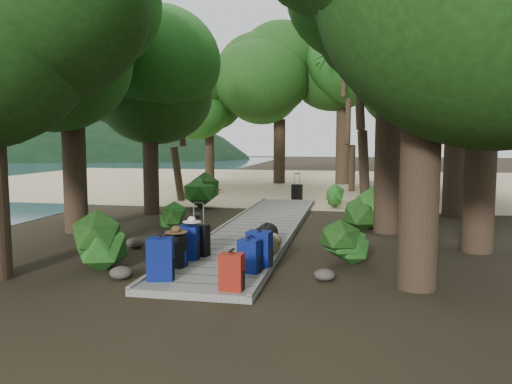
% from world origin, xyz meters
% --- Properties ---
extents(ground, '(120.00, 120.00, 0.00)m').
position_xyz_m(ground, '(0.00, 0.00, 0.00)').
color(ground, black).
rests_on(ground, ground).
extents(sand_beach, '(40.00, 22.00, 0.02)m').
position_xyz_m(sand_beach, '(0.00, 16.00, 0.01)').
color(sand_beach, '#D0BE8D').
rests_on(sand_beach, ground).
extents(distant_hill, '(32.00, 16.00, 12.00)m').
position_xyz_m(distant_hill, '(-40.00, 48.00, 0.00)').
color(distant_hill, black).
rests_on(distant_hill, ground).
extents(boardwalk, '(2.00, 12.00, 0.12)m').
position_xyz_m(boardwalk, '(0.00, 1.00, 0.06)').
color(boardwalk, slate).
rests_on(boardwalk, ground).
extents(backpack_left_a, '(0.47, 0.38, 0.78)m').
position_xyz_m(backpack_left_a, '(-0.65, -4.41, 0.51)').
color(backpack_left_a, navy).
rests_on(backpack_left_a, boardwalk).
extents(backpack_left_b, '(0.41, 0.35, 0.64)m').
position_xyz_m(backpack_left_b, '(-0.70, -3.55, 0.44)').
color(backpack_left_b, black).
rests_on(backpack_left_b, boardwalk).
extents(backpack_left_c, '(0.40, 0.30, 0.72)m').
position_xyz_m(backpack_left_c, '(-0.67, -2.97, 0.48)').
color(backpack_left_c, navy).
rests_on(backpack_left_c, boardwalk).
extents(backpack_left_d, '(0.35, 0.27, 0.51)m').
position_xyz_m(backpack_left_d, '(-0.74, -2.12, 0.38)').
color(backpack_left_d, navy).
rests_on(backpack_left_d, boardwalk).
extents(backpack_right_a, '(0.37, 0.27, 0.64)m').
position_xyz_m(backpack_right_a, '(0.63, -4.74, 0.44)').
color(backpack_right_a, maroon).
rests_on(backpack_right_a, boardwalk).
extents(backpack_right_b, '(0.40, 0.31, 0.64)m').
position_xyz_m(backpack_right_b, '(0.68, -3.67, 0.44)').
color(backpack_right_b, navy).
rests_on(backpack_right_b, boardwalk).
extents(backpack_right_c, '(0.46, 0.36, 0.73)m').
position_xyz_m(backpack_right_c, '(0.79, -3.30, 0.49)').
color(backpack_right_c, navy).
rests_on(backpack_right_c, boardwalk).
extents(backpack_right_d, '(0.39, 0.32, 0.51)m').
position_xyz_m(backpack_right_d, '(0.73, -2.68, 0.38)').
color(backpack_right_d, '#44421E').
rests_on(backpack_right_d, boardwalk).
extents(duffel_right_khaki, '(0.46, 0.59, 0.35)m').
position_xyz_m(duffel_right_khaki, '(0.75, -2.03, 0.30)').
color(duffel_right_khaki, brown).
rests_on(duffel_right_khaki, boardwalk).
extents(duffel_right_black, '(0.47, 0.73, 0.45)m').
position_xyz_m(duffel_right_black, '(0.58, -1.45, 0.35)').
color(duffel_right_black, black).
rests_on(duffel_right_black, boardwalk).
extents(suitcase_on_boardwalk, '(0.44, 0.30, 0.62)m').
position_xyz_m(suitcase_on_boardwalk, '(-0.56, -2.62, 0.43)').
color(suitcase_on_boardwalk, black).
rests_on(suitcase_on_boardwalk, boardwalk).
extents(lone_suitcase_on_sand, '(0.45, 0.33, 0.62)m').
position_xyz_m(lone_suitcase_on_sand, '(0.25, 7.74, 0.33)').
color(lone_suitcase_on_sand, black).
rests_on(lone_suitcase_on_sand, sand_beach).
extents(hat_brown, '(0.41, 0.41, 0.12)m').
position_xyz_m(hat_brown, '(-0.68, -3.57, 0.82)').
color(hat_brown, '#51351E').
rests_on(hat_brown, backpack_left_b).
extents(hat_white, '(0.35, 0.35, 0.12)m').
position_xyz_m(hat_white, '(-0.60, -2.93, 0.90)').
color(hat_white, silver).
rests_on(hat_white, backpack_left_c).
extents(kayak, '(1.66, 3.27, 0.32)m').
position_xyz_m(kayak, '(-3.78, 9.42, 0.18)').
color(kayak, '#AD0E1A').
rests_on(kayak, sand_beach).
extents(sun_lounger, '(1.05, 1.93, 0.59)m').
position_xyz_m(sun_lounger, '(3.33, 10.05, 0.32)').
color(sun_lounger, silver).
rests_on(sun_lounger, sand_beach).
extents(tree_right_a, '(5.38, 5.38, 8.96)m').
position_xyz_m(tree_right_a, '(3.47, -3.67, 4.48)').
color(tree_right_a, black).
rests_on(tree_right_a, ground).
extents(tree_right_b, '(5.21, 5.21, 9.30)m').
position_xyz_m(tree_right_b, '(5.09, -0.64, 4.65)').
color(tree_right_b, black).
rests_on(tree_right_b, ground).
extents(tree_right_c, '(5.64, 5.64, 9.76)m').
position_xyz_m(tree_right_c, '(3.30, 1.33, 4.88)').
color(tree_right_c, black).
rests_on(tree_right_c, ground).
extents(tree_right_d, '(6.09, 6.09, 11.17)m').
position_xyz_m(tree_right_d, '(5.61, 4.53, 5.58)').
color(tree_right_d, black).
rests_on(tree_right_d, ground).
extents(tree_right_e, '(4.60, 4.60, 8.28)m').
position_xyz_m(tree_right_e, '(4.66, 7.45, 4.14)').
color(tree_right_e, black).
rests_on(tree_right_e, ground).
extents(tree_right_f, '(4.97, 4.97, 8.88)m').
position_xyz_m(tree_right_f, '(6.87, 9.97, 4.44)').
color(tree_right_f, black).
rests_on(tree_right_f, ground).
extents(tree_left_b, '(4.73, 4.73, 8.52)m').
position_xyz_m(tree_left_b, '(-4.70, -0.16, 4.26)').
color(tree_left_b, black).
rests_on(tree_left_b, ground).
extents(tree_left_c, '(4.19, 4.19, 7.29)m').
position_xyz_m(tree_left_c, '(-4.08, 3.37, 3.64)').
color(tree_left_c, black).
rests_on(tree_left_c, ground).
extents(tree_back_a, '(5.38, 5.38, 9.32)m').
position_xyz_m(tree_back_a, '(-1.58, 15.35, 4.66)').
color(tree_back_a, black).
rests_on(tree_back_a, ground).
extents(tree_back_b, '(6.07, 6.07, 10.85)m').
position_xyz_m(tree_back_b, '(1.86, 15.57, 5.42)').
color(tree_back_b, black).
rests_on(tree_back_b, ground).
extents(tree_back_c, '(5.28, 5.28, 9.51)m').
position_xyz_m(tree_back_c, '(4.81, 14.83, 4.75)').
color(tree_back_c, black).
rests_on(tree_back_c, ground).
extents(tree_back_d, '(4.37, 4.37, 7.28)m').
position_xyz_m(tree_back_d, '(-5.33, 14.50, 3.64)').
color(tree_back_d, black).
rests_on(tree_back_d, ground).
extents(palm_right_a, '(4.83, 4.83, 8.24)m').
position_xyz_m(palm_right_a, '(3.03, 6.01, 4.12)').
color(palm_right_a, '#154513').
rests_on(palm_right_a, ground).
extents(palm_right_b, '(3.97, 3.97, 7.67)m').
position_xyz_m(palm_right_b, '(5.16, 11.57, 3.84)').
color(palm_right_b, '#154513').
rests_on(palm_right_b, ground).
extents(palm_right_c, '(4.10, 4.10, 6.53)m').
position_xyz_m(palm_right_c, '(2.61, 11.96, 3.26)').
color(palm_right_c, '#154513').
rests_on(palm_right_c, ground).
extents(palm_left_a, '(4.07, 4.07, 6.48)m').
position_xyz_m(palm_left_a, '(-4.47, 6.65, 3.24)').
color(palm_left_a, '#154513').
rests_on(palm_left_a, ground).
extents(rock_left_a, '(0.41, 0.37, 0.23)m').
position_xyz_m(rock_left_a, '(-1.51, -4.11, 0.11)').
color(rock_left_a, '#4C473F').
rests_on(rock_left_a, ground).
extents(rock_left_b, '(0.41, 0.37, 0.23)m').
position_xyz_m(rock_left_b, '(-2.35, -1.71, 0.11)').
color(rock_left_b, '#4C473F').
rests_on(rock_left_b, ground).
extents(rock_left_c, '(0.51, 0.46, 0.28)m').
position_xyz_m(rock_left_c, '(-1.44, 0.26, 0.14)').
color(rock_left_c, '#4C473F').
rests_on(rock_left_c, ground).
extents(rock_left_d, '(0.30, 0.27, 0.16)m').
position_xyz_m(rock_left_d, '(-2.33, 2.72, 0.08)').
color(rock_left_d, '#4C473F').
rests_on(rock_left_d, ground).
extents(rock_right_a, '(0.37, 0.33, 0.20)m').
position_xyz_m(rock_right_a, '(1.98, -3.53, 0.10)').
color(rock_right_a, '#4C473F').
rests_on(rock_right_a, ground).
extents(rock_right_b, '(0.45, 0.41, 0.25)m').
position_xyz_m(rock_right_b, '(2.12, -0.96, 0.12)').
color(rock_right_b, '#4C473F').
rests_on(rock_right_b, ground).
extents(rock_right_c, '(0.36, 0.33, 0.20)m').
position_xyz_m(rock_right_c, '(1.98, 1.26, 0.10)').
color(rock_right_c, '#4C473F').
rests_on(rock_right_c, ground).
extents(shrub_left_a, '(1.24, 1.24, 1.11)m').
position_xyz_m(shrub_left_a, '(-2.24, -3.38, 0.56)').
color(shrub_left_a, '#1B4915').
rests_on(shrub_left_a, ground).
extents(shrub_left_b, '(0.78, 0.78, 0.70)m').
position_xyz_m(shrub_left_b, '(-2.27, 0.54, 0.35)').
color(shrub_left_b, '#1B4915').
rests_on(shrub_left_b, ground).
extents(shrub_left_c, '(1.32, 1.32, 1.19)m').
position_xyz_m(shrub_left_c, '(-2.93, 4.95, 0.59)').
color(shrub_left_c, '#1B4915').
rests_on(shrub_left_c, ground).
extents(shrub_right_a, '(0.90, 0.90, 0.81)m').
position_xyz_m(shrub_right_a, '(2.37, -2.38, 0.40)').
color(shrub_right_a, '#1B4915').
rests_on(shrub_right_a, ground).
extents(shrub_right_b, '(1.24, 1.24, 1.11)m').
position_xyz_m(shrub_right_b, '(2.87, 1.82, 0.56)').
color(shrub_right_b, '#1B4915').
rests_on(shrub_right_b, ground).
extents(shrub_right_c, '(0.75, 0.75, 0.68)m').
position_xyz_m(shrub_right_c, '(2.00, 5.72, 0.34)').
color(shrub_right_c, '#1B4915').
rests_on(shrub_right_c, ground).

